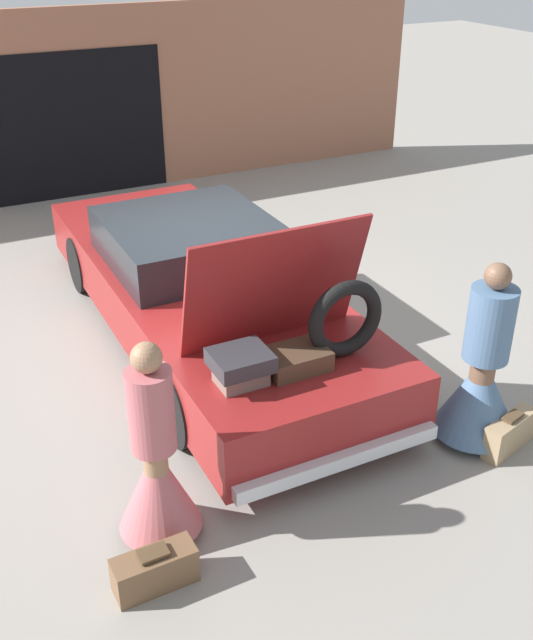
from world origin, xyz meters
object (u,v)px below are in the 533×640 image
(person_left, at_px, (157,471))
(person_right, at_px, (481,380))
(suitcase_beside_right_person, at_px, (510,433))
(car, at_px, (203,288))
(suitcase_beside_left_person, at_px, (155,570))

(person_left, bearing_deg, person_right, 74.15)
(person_left, distance_m, suitcase_beside_right_person, 2.98)
(car, bearing_deg, suitcase_beside_right_person, -62.40)
(suitcase_beside_right_person, bearing_deg, suitcase_beside_left_person, -178.90)
(car, relative_size, suitcase_beside_left_person, 9.72)
(car, distance_m, suitcase_beside_right_person, 3.33)
(person_right, distance_m, suitcase_beside_right_person, 0.51)
(person_right, xyz_separation_m, suitcase_beside_left_person, (-2.98, -0.33, -0.43))
(person_right, bearing_deg, person_left, 79.08)
(suitcase_beside_left_person, distance_m, suitcase_beside_right_person, 3.12)
(car, relative_size, suitcase_beside_right_person, 9.40)
(suitcase_beside_right_person, bearing_deg, person_right, 118.26)
(person_right, bearing_deg, car, 19.06)
(car, xyz_separation_m, suitcase_beside_left_person, (-1.59, -2.99, -0.42))
(suitcase_beside_left_person, xyz_separation_m, suitcase_beside_right_person, (3.12, 0.06, 0.02))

